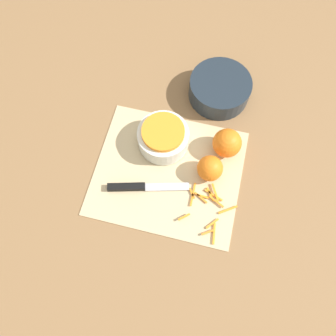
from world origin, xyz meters
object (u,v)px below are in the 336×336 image
Objects in this scene: knife at (134,187)px; orange_left at (227,143)px; bowl_speckled at (163,137)px; bowl_dark at (220,89)px; orange_right at (210,168)px.

orange_left reaches higher than knife.
bowl_dark is at bearing 58.25° from bowl_speckled.
bowl_speckled is at bearing -121.75° from bowl_dark.
orange_left is at bearing 23.19° from knife.
orange_right is (0.19, 0.09, 0.03)m from knife.
knife is at bearing -141.78° from orange_left.
knife is 3.12× the size of orange_right.
bowl_speckled is at bearing 58.99° from knife.
knife is at bearing -115.44° from bowl_dark.
bowl_speckled is at bearing -173.23° from orange_left.
orange_left reaches higher than bowl_speckled.
bowl_dark is at bearing 49.53° from knife.
orange_left reaches higher than orange_right.
knife is 2.72× the size of orange_left.
knife is at bearing -105.98° from bowl_speckled.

